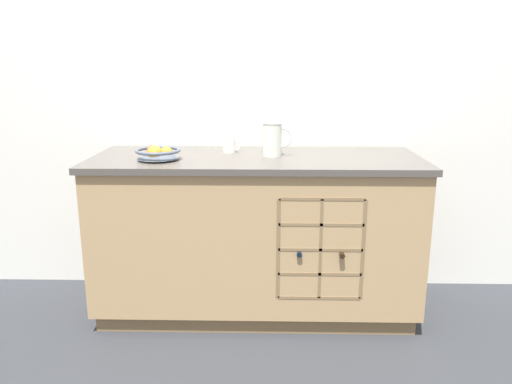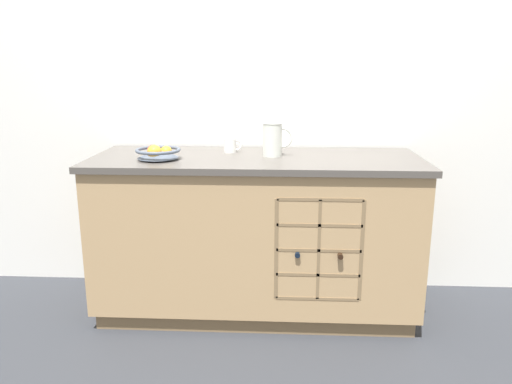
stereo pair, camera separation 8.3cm
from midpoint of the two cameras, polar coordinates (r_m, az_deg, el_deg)
ground_plane at (r=3.11m, az=0.78°, el=-13.05°), size 14.00×14.00×0.00m
back_wall at (r=3.17m, az=1.15°, el=11.51°), size 4.40×0.06×2.55m
kitchen_island at (r=2.92m, az=0.87°, el=-4.84°), size 1.85×0.71×0.93m
fruit_bowl at (r=2.76m, az=-10.31°, el=4.49°), size 0.24×0.24×0.09m
white_pitcher at (r=2.82m, az=2.80°, el=6.11°), size 0.17×0.11×0.19m
ceramic_mug at (r=2.94m, az=-2.09°, el=5.35°), size 0.11×0.07×0.08m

